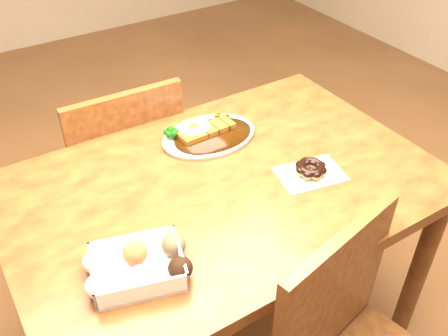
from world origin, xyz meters
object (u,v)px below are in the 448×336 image
table (223,208)px  donut_box (138,266)px  chair_far (123,172)px  pon_de_ring (311,169)px  katsu_curry_plate (207,134)px

table → donut_box: 0.40m
table → chair_far: size_ratio=1.38×
chair_far → donut_box: chair_far is taller
table → pon_de_ring: pon_de_ring is taller
katsu_curry_plate → donut_box: size_ratio=1.22×
chair_far → pon_de_ring: 0.78m
chair_far → katsu_curry_plate: chair_far is taller
chair_far → donut_box: 0.81m
table → katsu_curry_plate: bearing=71.0°
chair_far → pon_de_ring: chair_far is taller
katsu_curry_plate → donut_box: (-0.41, -0.39, 0.01)m
table → katsu_curry_plate: (0.07, 0.21, 0.11)m
chair_far → pon_de_ring: size_ratio=4.16×
donut_box → pon_de_ring: bearing=7.6°
katsu_curry_plate → pon_de_ring: bearing=-63.7°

